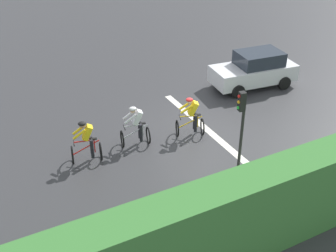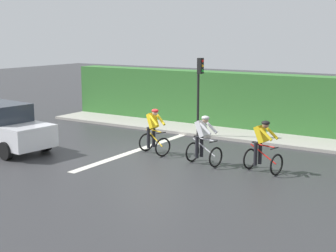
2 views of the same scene
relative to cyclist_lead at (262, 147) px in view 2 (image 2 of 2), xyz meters
The scene contains 10 objects.
ground_plane 4.62m from the cyclist_lead, 91.99° to the right, with size 80.00×80.00×0.00m, color #333335.
sidewalk_kerb 5.66m from the cyclist_lead, 152.99° to the right, with size 2.80×20.19×0.12m, color #ADA89E.
stone_wall_low 6.44m from the cyclist_lead, 156.64° to the right, with size 0.44×20.19×0.60m, color gray.
hedge_wall 6.72m from the cyclist_lead, 157.66° to the right, with size 1.10×20.19×2.57m, color #387533.
road_marking_stop_line 5.11m from the cyclist_lead, 91.80° to the right, with size 7.00×0.30×0.01m, color silver.
cyclist_lead is the anchor object (origin of this frame).
cyclist_second 2.02m from the cyclist_lead, 84.80° to the right, with size 0.89×1.20×1.66m.
cyclist_mid 4.25m from the cyclist_lead, 92.37° to the right, with size 1.01×1.25×1.66m.
car_white 9.59m from the cyclist_lead, 75.78° to the right, with size 2.23×4.27×1.76m.
traffic_light_near_crossing 5.56m from the cyclist_lead, 129.50° to the right, with size 0.23×0.31×3.34m.
Camera 2 is at (14.44, 10.05, 4.32)m, focal length 52.41 mm.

